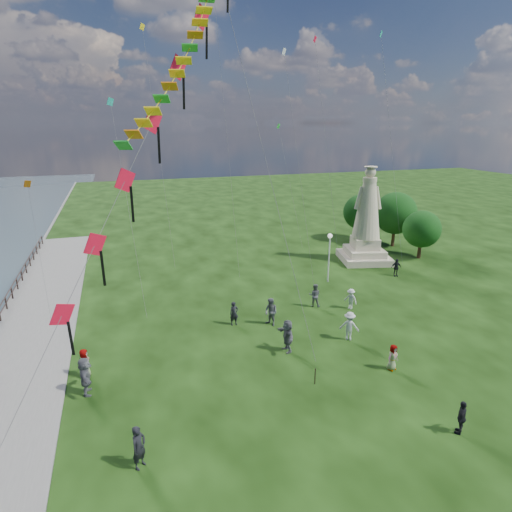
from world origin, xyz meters
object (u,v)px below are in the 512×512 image
object	(u,v)px
person_0	(139,447)
person_1	(271,312)
person_6	(234,314)
person_11	(287,336)
person_3	(462,417)
person_10	(85,363)
person_2	(349,326)
person_7	(315,295)
statue	(366,226)
person_5	(85,376)
person_4	(393,357)
person_9	(396,268)
person_8	(351,299)
lamppost	(329,247)

from	to	relation	value
person_0	person_1	world-z (taller)	person_1
person_6	person_11	xyz separation A→B (m)	(2.02, -4.23, 0.17)
person_3	person_10	distance (m)	18.13
person_2	person_7	size ratio (longest dim) A/B	1.06
statue	person_5	world-z (taller)	statue
person_0	person_7	bearing A→B (deg)	-3.04
person_2	person_4	size ratio (longest dim) A/B	1.25
person_5	person_9	distance (m)	26.48
person_0	person_1	bearing A→B (deg)	2.59
person_2	person_7	xyz separation A→B (m)	(0.16, 5.18, -0.05)
person_0	person_11	xyz separation A→B (m)	(8.70, 6.40, 0.07)
person_11	statue	bearing A→B (deg)	132.56
person_7	person_8	distance (m)	2.56
person_1	person_5	size ratio (longest dim) A/B	0.96
statue	person_9	distance (m)	5.35
person_7	person_9	size ratio (longest dim) A/B	1.11
person_5	lamppost	bearing A→B (deg)	-63.41
person_8	person_6	bearing A→B (deg)	-119.79
person_0	person_6	size ratio (longest dim) A/B	1.13
person_4	person_7	size ratio (longest dim) A/B	0.85
person_4	person_6	bearing A→B (deg)	114.05
person_7	person_10	world-z (taller)	person_7
person_0	person_5	size ratio (longest dim) A/B	0.93
person_4	person_7	bearing A→B (deg)	75.92
statue	person_9	world-z (taller)	statue
statue	person_8	size ratio (longest dim) A/B	5.96
person_2	person_0	bearing A→B (deg)	62.59
statue	person_5	size ratio (longest dim) A/B	4.60
lamppost	person_11	distance (m)	12.31
person_6	person_8	distance (m)	8.56
person_8	statue	bearing A→B (deg)	114.71
lamppost	person_7	distance (m)	5.76
person_0	person_2	distance (m)	14.37
person_6	person_9	bearing A→B (deg)	12.13
person_2	person_6	distance (m)	7.39
statue	person_0	xyz separation A→B (m)	(-22.23, -19.97, -2.48)
person_9	person_11	xyz separation A→B (m)	(-13.79, -8.90, 0.20)
statue	person_10	world-z (taller)	statue
person_0	person_10	distance (m)	7.60
person_8	person_10	distance (m)	17.83
person_0	person_3	distance (m)	13.32
person_9	person_10	size ratio (longest dim) A/B	0.99
person_0	person_6	distance (m)	12.55
person_6	person_8	bearing A→B (deg)	-5.27
person_1	person_5	distance (m)	11.88
person_7	person_8	bearing A→B (deg)	178.98
person_2	person_3	world-z (taller)	person_2
lamppost	person_2	distance (m)	10.23
person_3	person_9	bearing A→B (deg)	-155.52
person_0	person_11	bearing A→B (deg)	-8.68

